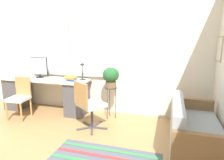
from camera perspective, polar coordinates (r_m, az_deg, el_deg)
The scene contains 15 objects.
ground_plane at distance 4.31m, azimuth -11.11°, elevation -10.96°, with size 14.00×14.00×0.00m, color tan.
wall_back_with_window at distance 4.59m, azimuth -8.16°, elevation 8.12°, with size 9.00×0.12×2.70m.
desk at distance 4.82m, azimuth -18.38°, elevation -3.71°, with size 2.05×0.59×0.76m.
laptop at distance 5.24m, azimuth -26.08°, elevation 1.43°, with size 0.30×0.34×0.24m.
monitor at distance 4.87m, azimuth -20.06°, elevation 3.44°, with size 0.42×0.18×0.47m.
keyboard at distance 4.70m, azimuth -21.35°, elevation 0.19°, with size 0.34×0.15×0.02m.
mouse at distance 4.57m, azimuth -18.84°, elevation 0.11°, with size 0.03×0.06×0.03m.
desk_lamp at distance 4.38m, azimuth -8.47°, elevation 3.14°, with size 0.13×0.13×0.37m.
book_stack at distance 4.33m, azimuth -11.65°, elevation 0.47°, with size 0.23×0.16×0.11m.
desk_chair_wooden at distance 4.62m, azimuth -24.85°, elevation -4.24°, with size 0.42×0.43×0.85m.
office_chair_swivel at distance 3.66m, azimuth -6.75°, elevation -6.80°, with size 0.60×0.61×0.91m.
couch_loveseat at distance 3.31m, azimuth 22.02°, elevation -13.89°, with size 0.70×1.47×0.76m.
plant_stand at distance 4.12m, azimuth -0.33°, elevation -3.32°, with size 0.24×0.24×0.67m.
potted_plant at distance 4.04m, azimuth -0.34°, elevation 1.11°, with size 0.34×0.34×0.41m.
floor_rug_striped at distance 2.99m, azimuth -2.28°, elevation -21.96°, with size 1.56×0.78×0.01m.
Camera 1 is at (1.88, -3.49, 1.68)m, focal length 32.00 mm.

